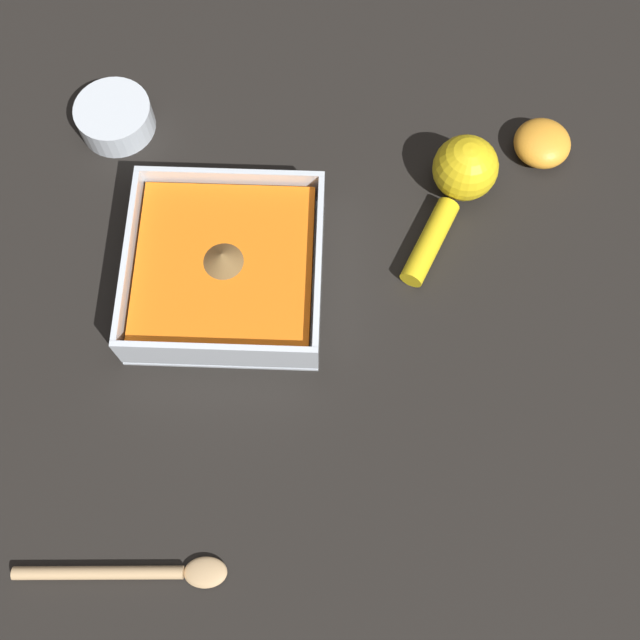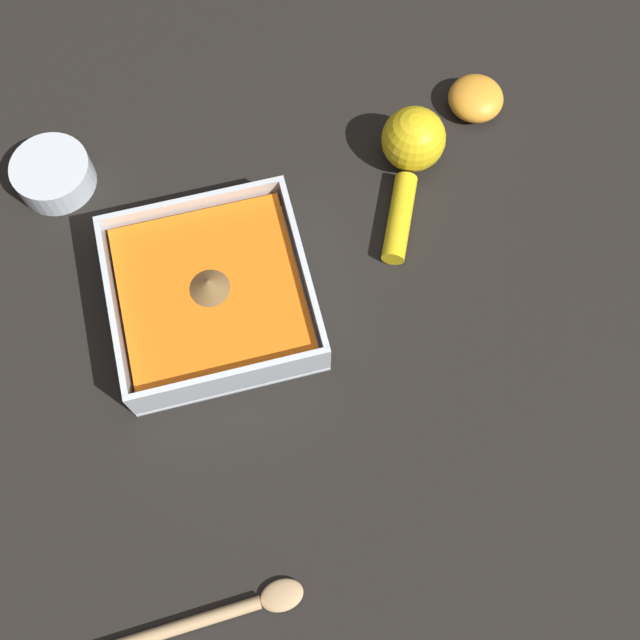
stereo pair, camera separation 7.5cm
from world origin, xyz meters
The scene contains 6 objects.
ground_plane centered at (0.00, 0.00, 0.00)m, with size 4.00×4.00×0.00m, color black.
square_dish centered at (-0.01, 0.00, 0.02)m, with size 0.20×0.20×0.06m.
spice_bowl centered at (0.13, -0.19, 0.02)m, with size 0.09×0.09×0.03m.
lemon_squeezer centered at (-0.25, -0.11, 0.03)m, with size 0.10×0.16×0.07m.
lemon_half centered at (-0.35, -0.17, 0.02)m, with size 0.06×0.06×0.03m.
wooden_spoon centered at (0.06, 0.30, 0.01)m, with size 0.20×0.03×0.01m.
Camera 1 is at (-0.11, 0.32, 0.73)m, focal length 42.00 mm.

